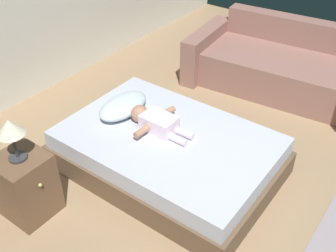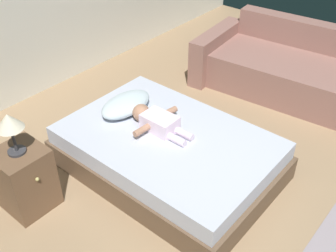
{
  "view_description": "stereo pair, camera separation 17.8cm",
  "coord_description": "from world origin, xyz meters",
  "px_view_note": "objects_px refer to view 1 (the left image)",
  "views": [
    {
      "loc": [
        -2.24,
        -0.78,
        2.55
      ],
      "look_at": [
        0.02,
        0.89,
        0.49
      ],
      "focal_mm": 43.32,
      "sensor_mm": 36.0,
      "label": 1
    },
    {
      "loc": [
        -2.13,
        -0.92,
        2.55
      ],
      "look_at": [
        0.02,
        0.89,
        0.49
      ],
      "focal_mm": 43.32,
      "sensor_mm": 36.0,
      "label": 2
    }
  ],
  "objects_px": {
    "nightstand": "(26,185)",
    "toothbrush": "(162,113)",
    "lamp": "(10,130)",
    "couch": "(280,66)",
    "bed": "(168,153)",
    "baby": "(155,122)",
    "pillow": "(123,106)"
  },
  "relations": [
    {
      "from": "nightstand",
      "to": "toothbrush",
      "type": "bearing_deg",
      "value": -15.08
    },
    {
      "from": "nightstand",
      "to": "lamp",
      "type": "bearing_deg",
      "value": 90.0
    },
    {
      "from": "couch",
      "to": "lamp",
      "type": "distance_m",
      "value": 3.24
    },
    {
      "from": "lamp",
      "to": "couch",
      "type": "bearing_deg",
      "value": -14.2
    },
    {
      "from": "toothbrush",
      "to": "couch",
      "type": "height_order",
      "value": "couch"
    },
    {
      "from": "bed",
      "to": "baby",
      "type": "bearing_deg",
      "value": 82.42
    },
    {
      "from": "toothbrush",
      "to": "pillow",
      "type": "bearing_deg",
      "value": 124.43
    },
    {
      "from": "pillow",
      "to": "baby",
      "type": "xyz_separation_m",
      "value": [
        -0.02,
        -0.39,
        -0.01
      ]
    },
    {
      "from": "bed",
      "to": "nightstand",
      "type": "bearing_deg",
      "value": 150.85
    },
    {
      "from": "pillow",
      "to": "couch",
      "type": "xyz_separation_m",
      "value": [
        1.98,
        -0.73,
        -0.2
      ]
    },
    {
      "from": "couch",
      "to": "nightstand",
      "type": "relative_size",
      "value": 3.82
    },
    {
      "from": "toothbrush",
      "to": "lamp",
      "type": "xyz_separation_m",
      "value": [
        -1.32,
        0.35,
        0.43
      ]
    },
    {
      "from": "lamp",
      "to": "toothbrush",
      "type": "bearing_deg",
      "value": -15.09
    },
    {
      "from": "lamp",
      "to": "bed",
      "type": "bearing_deg",
      "value": -29.15
    },
    {
      "from": "baby",
      "to": "lamp",
      "type": "relative_size",
      "value": 1.79
    },
    {
      "from": "couch",
      "to": "lamp",
      "type": "xyz_separation_m",
      "value": [
        -3.09,
        0.78,
        0.56
      ]
    },
    {
      "from": "bed",
      "to": "toothbrush",
      "type": "distance_m",
      "value": 0.4
    },
    {
      "from": "couch",
      "to": "lamp",
      "type": "relative_size",
      "value": 6.15
    },
    {
      "from": "toothbrush",
      "to": "bed",
      "type": "bearing_deg",
      "value": -134.82
    },
    {
      "from": "pillow",
      "to": "nightstand",
      "type": "xyz_separation_m",
      "value": [
        -1.11,
        0.05,
        -0.18
      ]
    },
    {
      "from": "bed",
      "to": "couch",
      "type": "xyz_separation_m",
      "value": [
        2.02,
        -0.18,
        0.08
      ]
    },
    {
      "from": "pillow",
      "to": "baby",
      "type": "height_order",
      "value": "baby"
    },
    {
      "from": "pillow",
      "to": "lamp",
      "type": "bearing_deg",
      "value": 177.25
    },
    {
      "from": "bed",
      "to": "couch",
      "type": "height_order",
      "value": "couch"
    },
    {
      "from": "nightstand",
      "to": "lamp",
      "type": "height_order",
      "value": "lamp"
    },
    {
      "from": "baby",
      "to": "nightstand",
      "type": "height_order",
      "value": "nightstand"
    },
    {
      "from": "bed",
      "to": "pillow",
      "type": "distance_m",
      "value": 0.61
    },
    {
      "from": "nightstand",
      "to": "lamp",
      "type": "xyz_separation_m",
      "value": [
        0.0,
        0.0,
        0.55
      ]
    },
    {
      "from": "pillow",
      "to": "nightstand",
      "type": "distance_m",
      "value": 1.13
    },
    {
      "from": "pillow",
      "to": "nightstand",
      "type": "bearing_deg",
      "value": 177.26
    },
    {
      "from": "pillow",
      "to": "couch",
      "type": "height_order",
      "value": "couch"
    },
    {
      "from": "pillow",
      "to": "toothbrush",
      "type": "height_order",
      "value": "pillow"
    }
  ]
}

